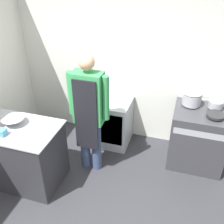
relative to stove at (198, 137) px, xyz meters
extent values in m
cube|color=silver|center=(-1.33, 0.43, 0.89)|extent=(8.00, 0.05, 2.70)
cube|color=#2D2D33|center=(-2.42, -1.13, -0.02)|extent=(1.21, 0.71, 0.89)
cube|color=#9EA0A8|center=(-2.42, -1.13, 0.43)|extent=(1.26, 0.74, 0.02)
cube|color=#38383D|center=(0.00, 0.00, 0.00)|extent=(0.80, 0.71, 0.93)
cube|color=#9EA0A8|center=(0.00, -0.34, 0.29)|extent=(0.73, 0.03, 0.10)
cube|color=#9EA0A8|center=(0.00, 0.34, 0.47)|extent=(0.80, 0.03, 0.02)
cube|color=#A8ADB2|center=(-1.42, 0.10, -0.06)|extent=(0.65, 0.58, 0.81)
cube|color=silver|center=(-1.42, -0.18, -0.02)|extent=(0.55, 0.02, 0.56)
cylinder|color=#38476B|center=(-1.61, -0.61, -0.05)|extent=(0.14, 0.14, 0.84)
cylinder|color=#38476B|center=(-1.42, -0.61, -0.05)|extent=(0.14, 0.14, 0.84)
cube|color=#338C4C|center=(-1.52, -0.61, 0.75)|extent=(0.41, 0.22, 0.74)
cube|color=black|center=(-1.52, -0.73, 0.53)|extent=(0.33, 0.02, 1.06)
cylinder|color=#338C4C|center=(-1.76, -0.61, 0.78)|extent=(0.09, 0.09, 0.63)
cylinder|color=#338C4C|center=(-1.27, -0.61, 0.78)|extent=(0.09, 0.09, 0.63)
sphere|color=tan|center=(-1.52, -0.61, 1.25)|extent=(0.21, 0.21, 0.21)
cone|color=#9EA0A8|center=(-2.42, -1.07, 0.49)|extent=(0.30, 0.30, 0.10)
cube|color=teal|center=(-2.41, -1.32, 0.48)|extent=(0.10, 0.10, 0.08)
cylinder|color=#9EA0A8|center=(-0.18, 0.13, 0.56)|extent=(0.27, 0.27, 0.17)
ellipsoid|color=#9EA0A8|center=(-0.18, 0.13, 0.67)|extent=(0.27, 0.27, 0.05)
cylinder|color=#262628|center=(0.16, -0.12, 0.50)|extent=(0.25, 0.25, 0.04)
cylinder|color=#9EA0A8|center=(0.16, 0.13, 0.54)|extent=(0.21, 0.21, 0.11)
camera|label=1|loc=(-0.30, -3.45, 2.42)|focal=42.00mm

